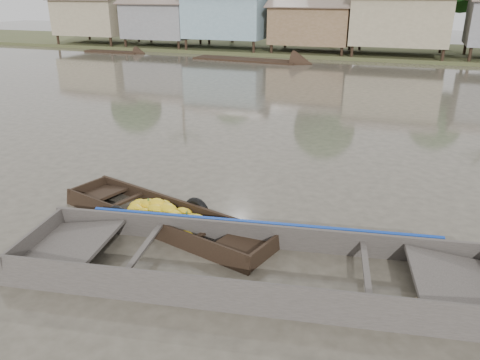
% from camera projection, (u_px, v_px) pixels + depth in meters
% --- Properties ---
extents(ground, '(120.00, 120.00, 0.00)m').
position_uv_depth(ground, '(189.00, 241.00, 9.03)').
color(ground, '#453F34').
rests_on(ground, ground).
extents(riverbank, '(120.00, 12.47, 10.22)m').
position_uv_depth(riverbank, '(411.00, 12.00, 34.72)').
color(riverbank, '#384723').
rests_on(riverbank, ground).
extents(banana_boat, '(5.16, 2.53, 0.70)m').
position_uv_depth(banana_boat, '(162.00, 217.00, 9.70)').
color(banana_boat, black).
rests_on(banana_boat, ground).
extents(viewer_boat, '(8.30, 3.38, 0.65)m').
position_uv_depth(viewer_boat, '(252.00, 272.00, 7.91)').
color(viewer_boat, '#3A3531').
rests_on(viewer_boat, ground).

